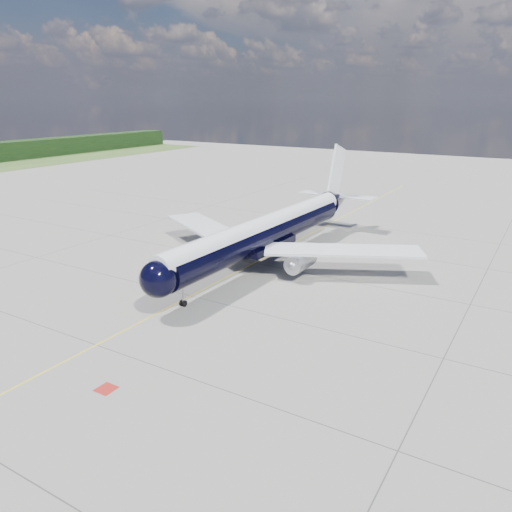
{
  "coord_description": "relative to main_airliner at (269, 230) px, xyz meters",
  "views": [
    {
      "loc": [
        36.5,
        -34.72,
        23.34
      ],
      "look_at": [
        4.98,
        17.34,
        4.0
      ],
      "focal_mm": 35.0,
      "sensor_mm": 36.0,
      "label": 1
    }
  ],
  "objects": [
    {
      "name": "main_airliner",
      "position": [
        0.0,
        0.0,
        0.0
      ],
      "size": [
        44.31,
        53.84,
        15.58
      ],
      "rotation": [
        0.0,
        0.0,
        -0.02
      ],
      "color": "black",
      "rests_on": "ground"
    },
    {
      "name": "ground",
      "position": [
        -1.61,
        3.35,
        -4.83
      ],
      "size": [
        320.0,
        320.0,
        0.0
      ],
      "primitive_type": "plane",
      "color": "gray",
      "rests_on": "ground"
    },
    {
      "name": "red_marking",
      "position": [
        5.19,
        -36.65,
        -4.83
      ],
      "size": [
        1.6,
        1.6,
        0.01
      ],
      "primitive_type": "cube",
      "color": "maroon",
      "rests_on": "ground"
    },
    {
      "name": "taxiway_centerline",
      "position": [
        -1.61,
        -1.65,
        -4.83
      ],
      "size": [
        0.16,
        160.0,
        0.01
      ],
      "primitive_type": "cube",
      "color": "yellow",
      "rests_on": "ground"
    }
  ]
}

